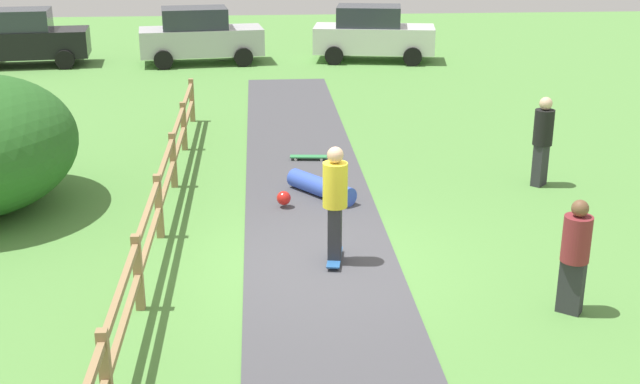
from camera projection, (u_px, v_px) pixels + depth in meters
name	position (u px, v px, depth m)	size (l,w,h in m)	color
ground_plane	(321.00, 264.00, 12.60)	(60.00, 60.00, 0.00)	#568E42
asphalt_path	(321.00, 263.00, 12.60)	(2.40, 28.00, 0.02)	#47474C
wooden_fence	(149.00, 229.00, 12.19)	(0.12, 18.12, 1.10)	#997A51
skater_riding	(335.00, 199.00, 12.29)	(0.44, 0.82, 1.86)	#265999
skater_fallen	(318.00, 188.00, 15.36)	(1.48, 1.48, 0.36)	blue
skateboard_loose	(309.00, 157.00, 17.63)	(0.82, 0.28, 0.08)	#338C4C
bystander_maroon	(575.00, 252.00, 10.83)	(0.53, 0.53, 1.63)	#2D2D33
bystander_black	(543.00, 137.00, 15.80)	(0.54, 0.54, 1.78)	#2D2D33
parked_car_silver	(200.00, 36.00, 28.12)	(4.37, 2.39, 1.92)	#B7B7BC
parked_car_white	(373.00, 34.00, 28.58)	(4.42, 2.51, 1.92)	silver
parked_car_black	(23.00, 38.00, 27.68)	(4.36, 2.35, 1.92)	black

